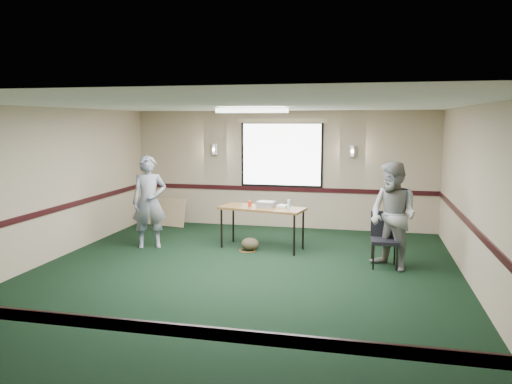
% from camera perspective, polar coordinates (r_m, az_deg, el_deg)
% --- Properties ---
extents(ground, '(8.00, 8.00, 0.00)m').
position_cam_1_polar(ground, '(7.97, -2.09, -9.87)').
color(ground, black).
rests_on(ground, ground).
extents(room_shell, '(8.00, 8.02, 8.00)m').
position_cam_1_polar(room_shell, '(9.69, 1.07, 2.89)').
color(room_shell, tan).
rests_on(room_shell, ground).
extents(folding_table, '(1.72, 0.95, 0.81)m').
position_cam_1_polar(folding_table, '(9.62, 0.70, -2.10)').
color(folding_table, '#523217').
rests_on(folding_table, ground).
extents(projector, '(0.36, 0.32, 0.11)m').
position_cam_1_polar(projector, '(9.63, 1.16, -1.40)').
color(projector, gray).
rests_on(projector, folding_table).
extents(game_console, '(0.22, 0.20, 0.05)m').
position_cam_1_polar(game_console, '(9.63, 3.09, -1.61)').
color(game_console, white).
rests_on(game_console, folding_table).
extents(red_cup, '(0.07, 0.07, 0.11)m').
position_cam_1_polar(red_cup, '(9.71, -0.72, -1.33)').
color(red_cup, red).
rests_on(red_cup, folding_table).
extents(water_bottle, '(0.06, 0.06, 0.19)m').
position_cam_1_polar(water_bottle, '(9.36, 3.75, -1.46)').
color(water_bottle, '#93D3F1').
rests_on(water_bottle, folding_table).
extents(duffel_bag, '(0.37, 0.29, 0.25)m').
position_cam_1_polar(duffel_bag, '(9.61, -0.68, -5.97)').
color(duffel_bag, '#413A25').
rests_on(duffel_bag, ground).
extents(cable_coil, '(0.31, 0.31, 0.02)m').
position_cam_1_polar(cable_coil, '(9.60, -1.01, -6.70)').
color(cable_coil, '#BF4C17').
rests_on(cable_coil, ground).
extents(folded_table, '(1.29, 0.43, 0.66)m').
position_cam_1_polar(folded_table, '(12.08, -10.78, -2.21)').
color(folded_table, '#9A7E5F').
rests_on(folded_table, ground).
extents(conference_chair, '(0.47, 0.49, 0.92)m').
position_cam_1_polar(conference_chair, '(8.80, 14.46, -4.74)').
color(conference_chair, black).
rests_on(conference_chair, ground).
extents(person_left, '(0.78, 0.67, 1.80)m').
position_cam_1_polar(person_left, '(9.92, -12.10, -1.12)').
color(person_left, '#3A5581').
rests_on(person_left, ground).
extents(person_right, '(1.11, 1.10, 1.80)m').
position_cam_1_polar(person_right, '(8.57, 15.40, -2.65)').
color(person_right, '#7695B8').
rests_on(person_right, ground).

